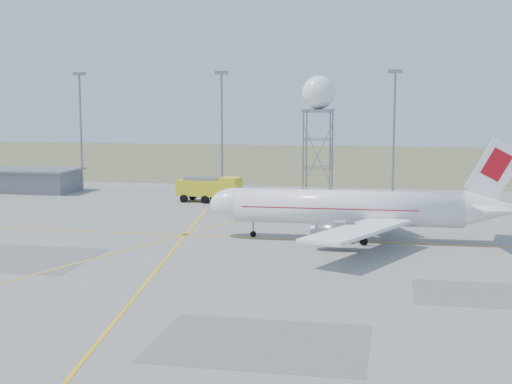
# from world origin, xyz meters

# --- Properties ---
(ground) EXTENTS (400.00, 400.00, 0.00)m
(ground) POSITION_xyz_m (0.00, 0.00, 0.00)
(ground) COLOR #969691
(ground) RESTS_ON ground
(grass_strip) EXTENTS (400.00, 120.00, 0.03)m
(grass_strip) POSITION_xyz_m (0.00, 140.00, 0.01)
(grass_strip) COLOR #546236
(grass_strip) RESTS_ON ground
(building_grey) EXTENTS (19.00, 10.00, 3.90)m
(building_grey) POSITION_xyz_m (-45.00, 64.00, 1.97)
(building_grey) COLOR gray
(building_grey) RESTS_ON ground
(mast_a) EXTENTS (2.20, 0.50, 20.50)m
(mast_a) POSITION_xyz_m (-35.00, 66.00, 12.07)
(mast_a) COLOR gray
(mast_a) RESTS_ON ground
(mast_b) EXTENTS (2.20, 0.50, 20.50)m
(mast_b) POSITION_xyz_m (-10.00, 66.00, 12.07)
(mast_b) COLOR gray
(mast_b) RESTS_ON ground
(mast_c) EXTENTS (2.20, 0.50, 20.50)m
(mast_c) POSITION_xyz_m (18.00, 66.00, 12.07)
(mast_c) COLOR gray
(mast_c) RESTS_ON ground
(airliner_main) EXTENTS (34.68, 33.74, 11.80)m
(airliner_main) POSITION_xyz_m (13.75, 30.77, 3.62)
(airliner_main) COLOR white
(airliner_main) RESTS_ON ground
(radar_tower) EXTENTS (5.43, 5.43, 19.66)m
(radar_tower) POSITION_xyz_m (5.81, 67.71, 11.03)
(radar_tower) COLOR gray
(radar_tower) RESTS_ON ground
(fire_truck) EXTENTS (10.26, 4.99, 3.97)m
(fire_truck) POSITION_xyz_m (-9.64, 57.14, 1.90)
(fire_truck) COLOR yellow
(fire_truck) RESTS_ON ground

